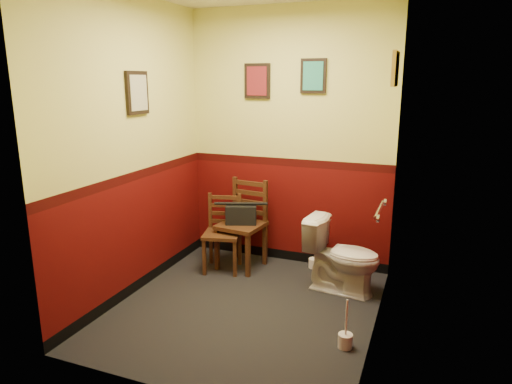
% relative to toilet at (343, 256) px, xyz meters
% --- Properties ---
extents(floor, '(2.20, 2.40, 0.00)m').
position_rel_toilet_xyz_m(floor, '(-0.72, -0.65, -0.35)').
color(floor, black).
rests_on(floor, ground).
extents(wall_back, '(2.20, 0.00, 2.70)m').
position_rel_toilet_xyz_m(wall_back, '(-0.72, 0.55, 1.00)').
color(wall_back, '#4C0908').
rests_on(wall_back, ground).
extents(wall_front, '(2.20, 0.00, 2.70)m').
position_rel_toilet_xyz_m(wall_front, '(-0.72, -1.85, 1.00)').
color(wall_front, '#4C0908').
rests_on(wall_front, ground).
extents(wall_left, '(0.00, 2.40, 2.70)m').
position_rel_toilet_xyz_m(wall_left, '(-1.82, -0.65, 1.00)').
color(wall_left, '#4C0908').
rests_on(wall_left, ground).
extents(wall_right, '(0.00, 2.40, 2.70)m').
position_rel_toilet_xyz_m(wall_right, '(0.38, -0.65, 1.00)').
color(wall_right, '#4C0908').
rests_on(wall_right, ground).
extents(grab_bar, '(0.05, 0.56, 0.06)m').
position_rel_toilet_xyz_m(grab_bar, '(0.35, -0.40, 0.60)').
color(grab_bar, silver).
rests_on(grab_bar, wall_right).
extents(framed_print_back_a, '(0.28, 0.04, 0.36)m').
position_rel_toilet_xyz_m(framed_print_back_a, '(-1.07, 0.53, 1.60)').
color(framed_print_back_a, black).
rests_on(framed_print_back_a, wall_back).
extents(framed_print_back_b, '(0.26, 0.04, 0.34)m').
position_rel_toilet_xyz_m(framed_print_back_b, '(-0.47, 0.53, 1.65)').
color(framed_print_back_b, black).
rests_on(framed_print_back_b, wall_back).
extents(framed_print_left, '(0.04, 0.30, 0.38)m').
position_rel_toilet_xyz_m(framed_print_left, '(-1.80, -0.55, 1.50)').
color(framed_print_left, black).
rests_on(framed_print_left, wall_left).
extents(framed_print_right, '(0.04, 0.34, 0.28)m').
position_rel_toilet_xyz_m(framed_print_right, '(0.36, -0.05, 1.70)').
color(framed_print_right, olive).
rests_on(framed_print_right, wall_right).
extents(toilet, '(0.75, 0.48, 0.70)m').
position_rel_toilet_xyz_m(toilet, '(0.00, 0.00, 0.00)').
color(toilet, white).
rests_on(toilet, floor).
extents(toilet_brush, '(0.11, 0.11, 0.39)m').
position_rel_toilet_xyz_m(toilet_brush, '(0.21, -0.94, -0.28)').
color(toilet_brush, silver).
rests_on(toilet_brush, floor).
extents(chair_left, '(0.45, 0.45, 0.80)m').
position_rel_toilet_xyz_m(chair_left, '(-1.28, 0.07, 0.05)').
color(chair_left, '#4D2B17').
rests_on(chair_left, floor).
extents(chair_right, '(0.49, 0.49, 0.94)m').
position_rel_toilet_xyz_m(chair_right, '(-1.11, 0.22, 0.12)').
color(chair_right, '#4D2B17').
rests_on(chair_right, floor).
extents(handbag, '(0.35, 0.26, 0.23)m').
position_rel_toilet_xyz_m(handbag, '(-1.11, 0.18, 0.24)').
color(handbag, black).
rests_on(handbag, chair_right).
extents(tp_stack, '(0.23, 0.14, 0.41)m').
position_rel_toilet_xyz_m(tp_stack, '(-0.32, 0.43, -0.17)').
color(tp_stack, silver).
rests_on(tp_stack, floor).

